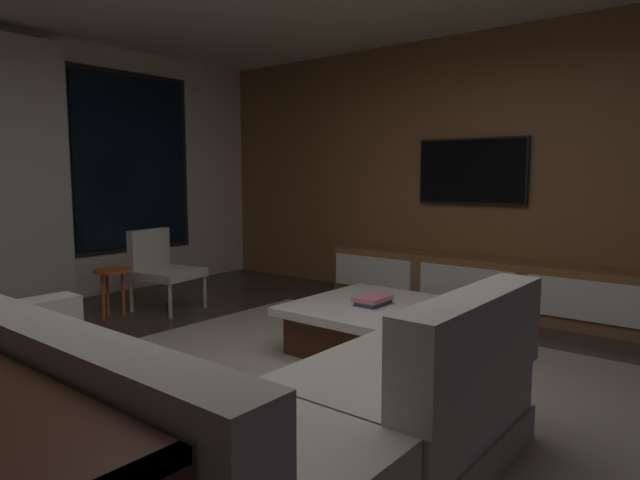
# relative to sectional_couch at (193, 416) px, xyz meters

# --- Properties ---
(floor) EXTENTS (9.20, 9.20, 0.00)m
(floor) POSITION_rel_sectional_couch_xyz_m (0.86, 0.20, -0.29)
(floor) COLOR #332B26
(back_wall_with_window) EXTENTS (6.60, 0.30, 2.70)m
(back_wall_with_window) POSITION_rel_sectional_couch_xyz_m (0.80, 3.82, 1.05)
(back_wall_with_window) COLOR beige
(back_wall_with_window) RESTS_ON floor
(media_wall) EXTENTS (0.12, 7.80, 2.70)m
(media_wall) POSITION_rel_sectional_couch_xyz_m (3.92, 0.20, 1.06)
(media_wall) COLOR brown
(media_wall) RESTS_ON floor
(area_rug) EXTENTS (3.20, 3.80, 0.01)m
(area_rug) POSITION_rel_sectional_couch_xyz_m (1.21, 0.10, -0.28)
(area_rug) COLOR gray
(area_rug) RESTS_ON floor
(sectional_couch) EXTENTS (1.98, 2.50, 0.82)m
(sectional_couch) POSITION_rel_sectional_couch_xyz_m (0.00, 0.00, 0.00)
(sectional_couch) COLOR gray
(sectional_couch) RESTS_ON floor
(coffee_table) EXTENTS (1.16, 1.16, 0.36)m
(coffee_table) POSITION_rel_sectional_couch_xyz_m (1.97, 0.33, -0.10)
(coffee_table) COLOR #422114
(coffee_table) RESTS_ON floor
(book_stack_on_coffee_table) EXTENTS (0.29, 0.20, 0.07)m
(book_stack_on_coffee_table) POSITION_rel_sectional_couch_xyz_m (1.93, 0.36, 0.11)
(book_stack_on_coffee_table) COLOR #365875
(book_stack_on_coffee_table) RESTS_ON coffee_table
(accent_chair_near_window) EXTENTS (0.63, 0.65, 0.78)m
(accent_chair_near_window) POSITION_rel_sectional_couch_xyz_m (1.76, 2.72, 0.14)
(accent_chair_near_window) COLOR #B2ADA0
(accent_chair_near_window) RESTS_ON floor
(side_stool) EXTENTS (0.32, 0.32, 0.46)m
(side_stool) POSITION_rel_sectional_couch_xyz_m (1.26, 2.76, 0.08)
(side_stool) COLOR #BF4C1E
(side_stool) RESTS_ON floor
(media_console) EXTENTS (0.46, 3.10, 0.52)m
(media_console) POSITION_rel_sectional_couch_xyz_m (3.63, 0.25, -0.04)
(media_console) COLOR brown
(media_console) RESTS_ON floor
(mounted_tv) EXTENTS (0.05, 1.11, 0.64)m
(mounted_tv) POSITION_rel_sectional_couch_xyz_m (3.81, 0.45, 1.06)
(mounted_tv) COLOR black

